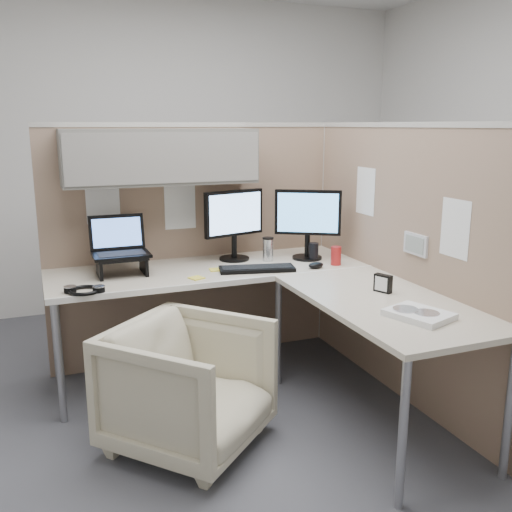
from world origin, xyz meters
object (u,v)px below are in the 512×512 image
object	(u,v)px
office_chair	(188,380)
keyboard	(257,269)
monitor_left	(234,219)
desk	(268,287)

from	to	relation	value
office_chair	keyboard	xyz separation A→B (m)	(0.60, 0.59, 0.38)
monitor_left	keyboard	size ratio (longest dim) A/B	1.00
desk	office_chair	world-z (taller)	desk
keyboard	office_chair	bearing A→B (deg)	-123.24
desk	monitor_left	world-z (taller)	monitor_left
keyboard	desk	bearing A→B (deg)	-83.11
desk	monitor_left	bearing A→B (deg)	91.03
office_chair	monitor_left	bearing A→B (deg)	15.84
office_chair	monitor_left	distance (m)	1.26
desk	keyboard	xyz separation A→B (m)	(0.02, 0.23, 0.05)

